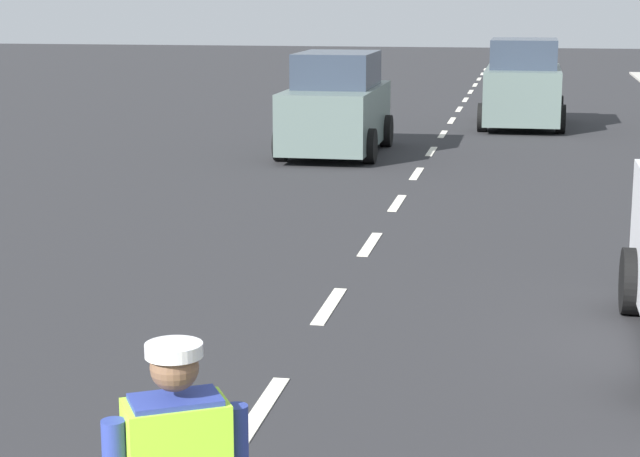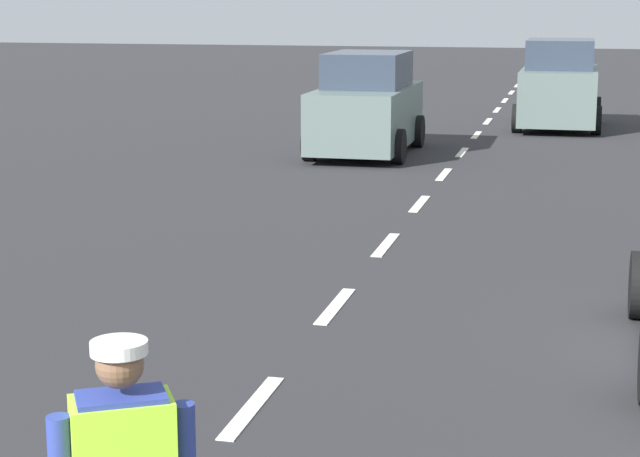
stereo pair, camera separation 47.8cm
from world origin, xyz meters
The scene contains 4 objects.
ground_plane centered at (0.00, 21.00, 0.00)m, with size 96.00×96.00×0.00m, color #28282B.
lane_center_line centered at (0.00, 25.20, 0.00)m, with size 0.14×46.40×0.01m.
car_outgoing_far centered at (1.79, 25.63, 1.00)m, with size 2.05×3.92×2.15m.
car_oncoming_second centered at (-1.90, 20.11, 0.96)m, with size 1.98×4.08×2.06m.
Camera 1 is at (1.98, -2.35, 3.18)m, focal length 62.65 mm.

